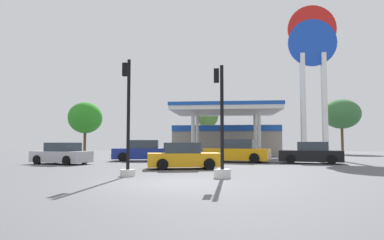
% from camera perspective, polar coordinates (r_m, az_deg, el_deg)
% --- Properties ---
extents(ground_plane, '(90.00, 90.00, 0.00)m').
position_cam_1_polar(ground_plane, '(11.99, -3.26, -10.54)').
color(ground_plane, '#56565B').
rests_on(ground_plane, ground).
extents(gas_station, '(11.51, 13.43, 4.82)m').
position_cam_1_polar(gas_station, '(37.14, 5.76, -2.63)').
color(gas_station, gray).
rests_on(gas_station, ground).
extents(station_pole_sign, '(4.31, 0.56, 13.90)m').
position_cam_1_polar(station_pole_sign, '(32.98, 19.62, 9.67)').
color(station_pole_sign, white).
rests_on(station_pole_sign, ground).
extents(car_0, '(4.90, 3.03, 1.64)m').
position_cam_1_polar(car_0, '(24.65, 7.67, -5.32)').
color(car_0, black).
rests_on(car_0, ground).
extents(car_1, '(4.33, 2.58, 1.45)m').
position_cam_1_polar(car_1, '(24.25, 19.35, -5.36)').
color(car_1, black).
rests_on(car_1, ground).
extents(car_2, '(4.18, 2.52, 1.40)m').
position_cam_1_polar(car_2, '(18.26, -1.38, -6.23)').
color(car_2, black).
rests_on(car_2, ground).
extents(car_3, '(4.68, 2.55, 1.59)m').
position_cam_1_polar(car_3, '(26.47, -8.25, -5.25)').
color(car_3, black).
rests_on(car_3, ground).
extents(car_4, '(4.21, 2.65, 1.40)m').
position_cam_1_polar(car_4, '(23.80, -21.09, -5.41)').
color(car_4, black).
rests_on(car_4, ground).
extents(traffic_signal_0, '(0.64, 0.67, 4.94)m').
position_cam_1_polar(traffic_signal_0, '(14.58, -10.76, -2.43)').
color(traffic_signal_0, silver).
rests_on(traffic_signal_0, ground).
extents(traffic_signal_1, '(0.67, 0.69, 4.53)m').
position_cam_1_polar(traffic_signal_1, '(13.63, 4.98, -4.09)').
color(traffic_signal_1, silver).
rests_on(traffic_signal_1, ground).
extents(tree_0, '(4.53, 4.53, 6.88)m').
position_cam_1_polar(tree_0, '(48.15, -17.50, 0.36)').
color(tree_0, brown).
rests_on(tree_0, ground).
extents(tree_1, '(2.87, 2.87, 6.24)m').
position_cam_1_polar(tree_1, '(45.22, 2.60, 0.48)').
color(tree_1, brown).
rests_on(tree_1, ground).
extents(tree_2, '(4.58, 4.58, 6.83)m').
position_cam_1_polar(tree_2, '(46.42, 23.83, 0.92)').
color(tree_2, brown).
rests_on(tree_2, ground).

